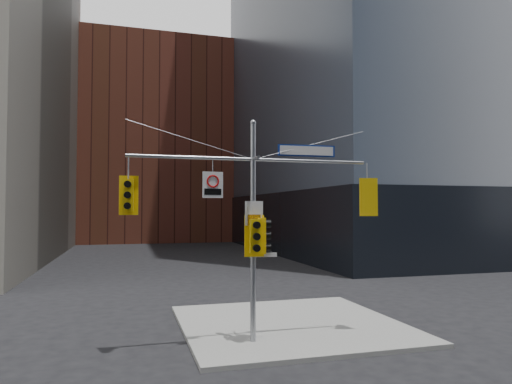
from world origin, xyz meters
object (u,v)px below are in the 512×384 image
traffic_light_east_arm (367,197)px  traffic_light_pole_front (255,236)px  traffic_light_pole_side (263,236)px  regulatory_sign_arm (213,184)px  signal_assembly (253,208)px  street_sign_blade (307,151)px  traffic_light_west_arm (128,195)px

traffic_light_east_arm → traffic_light_pole_front: size_ratio=0.98×
traffic_light_east_arm → traffic_light_pole_side: (-3.81, -0.00, -1.28)m
traffic_light_east_arm → regulatory_sign_arm: bearing=14.7°
traffic_light_pole_side → signal_assembly: bearing=99.4°
traffic_light_pole_side → traffic_light_pole_front: 0.42m
traffic_light_pole_front → street_sign_blade: 3.40m
traffic_light_pole_side → street_sign_blade: 3.23m
traffic_light_east_arm → street_sign_blade: street_sign_blade is taller
traffic_light_east_arm → street_sign_blade: 2.74m
street_sign_blade → traffic_light_pole_front: bearing=-169.2°
traffic_light_pole_side → street_sign_blade: (1.55, 0.00, 2.83)m
signal_assembly → traffic_light_pole_side: bearing=-0.2°
signal_assembly → street_sign_blade: (1.87, 0.00, 1.93)m
traffic_light_west_arm → traffic_light_pole_front: size_ratio=0.90×
traffic_light_east_arm → street_sign_blade: size_ratio=0.66×
signal_assembly → traffic_light_pole_front: size_ratio=5.99×
traffic_light_pole_front → regulatory_sign_arm: (-1.33, 0.25, 1.66)m
traffic_light_pole_side → regulatory_sign_arm: bearing=100.3°
traffic_light_west_arm → street_sign_blade: (5.78, -0.01, 1.55)m
traffic_light_pole_side → traffic_light_pole_front: traffic_light_pole_front is taller
signal_assembly → street_sign_blade: 2.69m
traffic_light_pole_side → traffic_light_pole_front: size_ratio=0.87×
traffic_light_west_arm → traffic_light_east_arm: traffic_light_east_arm is taller
signal_assembly → traffic_light_west_arm: size_ratio=6.68×
traffic_light_west_arm → regulatory_sign_arm: size_ratio=1.44×
signal_assembly → street_sign_blade: size_ratio=3.99×
traffic_light_pole_side → regulatory_sign_arm: regulatory_sign_arm is taller
traffic_light_west_arm → traffic_light_pole_front: 4.12m
signal_assembly → traffic_light_east_arm: signal_assembly is taller
traffic_light_west_arm → traffic_light_east_arm: (8.04, -0.01, -0.00)m
signal_assembly → traffic_light_west_arm: bearing=179.8°
traffic_light_east_arm → traffic_light_pole_front: traffic_light_east_arm is taller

